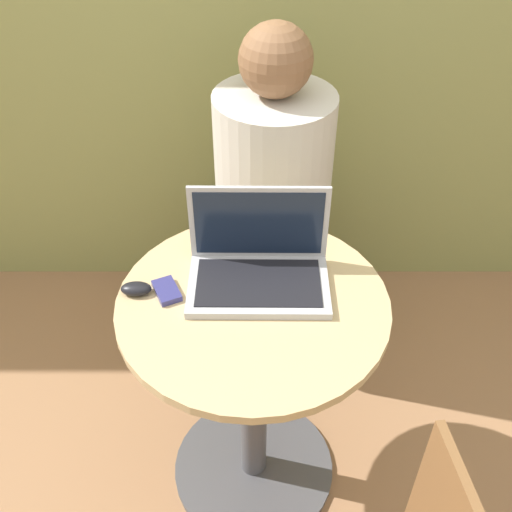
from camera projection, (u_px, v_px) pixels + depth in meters
The scene contains 6 objects.
ground_plane at pixel (254, 468), 1.96m from camera, with size 12.00×12.00×0.00m, color #9E704C.
round_table at pixel (253, 373), 1.64m from camera, with size 0.67×0.67×0.77m.
laptop at pixel (259, 264), 1.48m from camera, with size 0.35×0.22×0.23m.
cell_phone at pixel (167, 291), 1.47m from camera, with size 0.08×0.10×0.02m.
computer_mouse at pixel (136, 289), 1.47m from camera, with size 0.08×0.04×0.03m.
person_seated at pixel (269, 225), 2.10m from camera, with size 0.43×0.60×1.25m.
Camera 1 is at (0.01, -1.04, 1.80)m, focal length 42.00 mm.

